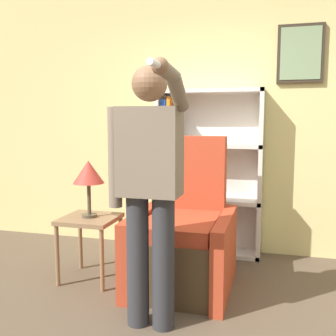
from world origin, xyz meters
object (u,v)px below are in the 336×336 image
object	(u,v)px
side_table	(90,227)
table_lamp	(88,174)
bookcase	(199,175)
person_standing	(149,182)
armchair	(184,241)

from	to	relation	value
side_table	table_lamp	distance (m)	0.47
bookcase	person_standing	distance (m)	1.61
bookcase	person_standing	size ratio (longest dim) A/B	0.98
table_lamp	bookcase	bearing A→B (deg)	51.69
person_standing	side_table	bearing A→B (deg)	140.16
bookcase	armchair	size ratio (longest dim) A/B	1.36
table_lamp	side_table	bearing A→B (deg)	-36.87
person_standing	side_table	xyz separation A→B (m)	(-0.75, 0.62, -0.53)
person_standing	armchair	bearing A→B (deg)	84.66
table_lamp	armchair	bearing A→B (deg)	7.76
side_table	table_lamp	world-z (taller)	table_lamp
side_table	bookcase	bearing A→B (deg)	51.69
bookcase	side_table	bearing A→B (deg)	-128.31
armchair	person_standing	distance (m)	0.96
armchair	person_standing	bearing A→B (deg)	-95.34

